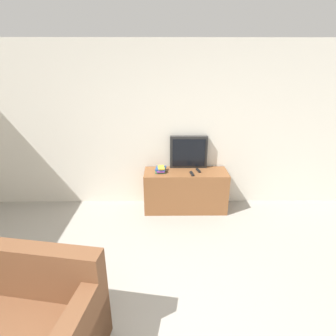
{
  "coord_description": "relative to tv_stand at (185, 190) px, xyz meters",
  "views": [
    {
      "loc": [
        0.25,
        -1.09,
        2.22
      ],
      "look_at": [
        0.28,
        2.43,
        0.85
      ],
      "focal_mm": 28.0,
      "sensor_mm": 36.0,
      "label": 1
    }
  ],
  "objects": [
    {
      "name": "tv_stand",
      "position": [
        0.0,
        0.0,
        0.0
      ],
      "size": [
        1.32,
        0.47,
        0.66
      ],
      "color": "brown",
      "rests_on": "ground_plane"
    },
    {
      "name": "remote_secondary",
      "position": [
        0.08,
        -0.12,
        0.34
      ],
      "size": [
        0.06,
        0.16,
        0.02
      ],
      "rotation": [
        0.0,
        0.0,
        0.12
      ],
      "color": "black",
      "rests_on": "tv_stand"
    },
    {
      "name": "television",
      "position": [
        0.05,
        0.19,
        0.59
      ],
      "size": [
        0.6,
        0.09,
        0.53
      ],
      "color": "black",
      "rests_on": "tv_stand"
    },
    {
      "name": "book_stack",
      "position": [
        -0.4,
        -0.0,
        0.37
      ],
      "size": [
        0.18,
        0.23,
        0.09
      ],
      "color": "#2D753D",
      "rests_on": "tv_stand"
    },
    {
      "name": "remote_on_stand",
      "position": [
        0.2,
        0.02,
        0.34
      ],
      "size": [
        0.07,
        0.15,
        0.02
      ],
      "rotation": [
        0.0,
        0.0,
        0.22
      ],
      "color": "black",
      "rests_on": "tv_stand"
    },
    {
      "name": "wall_back",
      "position": [
        -0.57,
        0.28,
        0.97
      ],
      "size": [
        9.0,
        0.06,
        2.6
      ],
      "color": "silver",
      "rests_on": "ground_plane"
    }
  ]
}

